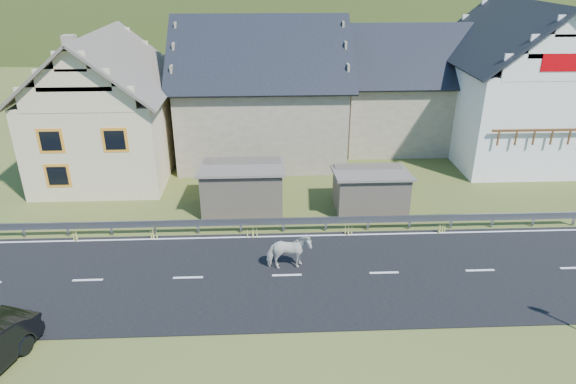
{
  "coord_description": "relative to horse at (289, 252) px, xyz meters",
  "views": [
    {
      "loc": [
        -0.73,
        -17.54,
        11.82
      ],
      "look_at": [
        0.17,
        2.81,
        2.47
      ],
      "focal_mm": 32.0,
      "sensor_mm": 36.0,
      "label": 1
    }
  ],
  "objects": [
    {
      "name": "lane_markings",
      "position": [
        -0.1,
        -0.53,
        -0.76
      ],
      "size": [
        60.0,
        6.6,
        0.01
      ],
      "primitive_type": "cube",
      "color": "silver",
      "rests_on": "road"
    },
    {
      "name": "road",
      "position": [
        -0.1,
        -0.53,
        -0.78
      ],
      "size": [
        60.0,
        7.0,
        0.04
      ],
      "primitive_type": "cube",
      "color": "black",
      "rests_on": "ground"
    },
    {
      "name": "mountain",
      "position": [
        4.9,
        179.47,
        -20.8
      ],
      "size": [
        440.0,
        280.0,
        260.0
      ],
      "primitive_type": "ellipsoid",
      "color": "#203811",
      "rests_on": "ground"
    },
    {
      "name": "house_stone_b",
      "position": [
        8.9,
        16.47,
        3.43
      ],
      "size": [
        9.8,
        8.8,
        8.1
      ],
      "color": "tan",
      "rests_on": "ground"
    },
    {
      "name": "house_stone_a",
      "position": [
        -1.1,
        14.47,
        3.83
      ],
      "size": [
        10.8,
        9.8,
        8.9
      ],
      "color": "tan",
      "rests_on": "ground"
    },
    {
      "name": "ground",
      "position": [
        -0.1,
        -0.53,
        -0.8
      ],
      "size": [
        160.0,
        160.0,
        0.0
      ],
      "primitive_type": "plane",
      "color": "#394618",
      "rests_on": "ground"
    },
    {
      "name": "house_white",
      "position": [
        14.9,
        13.47,
        4.26
      ],
      "size": [
        8.8,
        10.8,
        9.7
      ],
      "color": "white",
      "rests_on": "ground"
    },
    {
      "name": "shed_left",
      "position": [
        -2.1,
        5.97,
        0.3
      ],
      "size": [
        4.3,
        3.3,
        2.4
      ],
      "primitive_type": "cube",
      "color": "brown",
      "rests_on": "ground"
    },
    {
      "name": "shed_right",
      "position": [
        4.4,
        5.47,
        0.2
      ],
      "size": [
        3.8,
        2.9,
        2.2
      ],
      "primitive_type": "cube",
      "color": "brown",
      "rests_on": "ground"
    },
    {
      "name": "house_cream",
      "position": [
        -10.11,
        11.47,
        3.55
      ],
      "size": [
        7.8,
        9.8,
        8.3
      ],
      "color": "beige",
      "rests_on": "ground"
    },
    {
      "name": "guardrail",
      "position": [
        -0.1,
        3.15,
        -0.24
      ],
      "size": [
        28.1,
        0.09,
        0.75
      ],
      "color": "#93969B",
      "rests_on": "ground"
    },
    {
      "name": "horse",
      "position": [
        0.0,
        0.0,
        0.0
      ],
      "size": [
        0.99,
        1.88,
        1.53
      ],
      "primitive_type": "imported",
      "rotation": [
        0.0,
        0.0,
        1.67
      ],
      "color": "beige",
      "rests_on": "road"
    }
  ]
}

